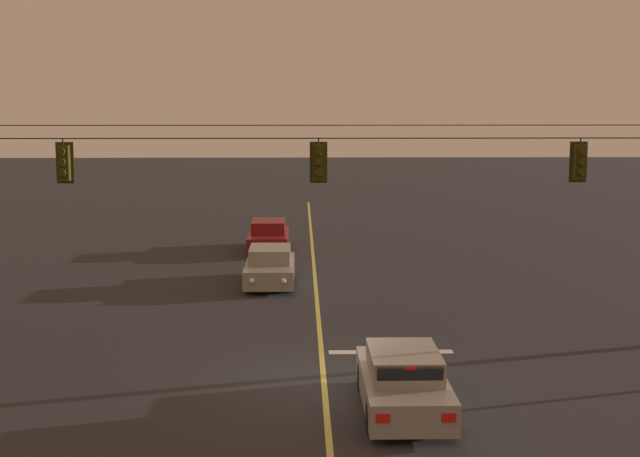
{
  "coord_description": "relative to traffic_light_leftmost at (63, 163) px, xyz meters",
  "views": [
    {
      "loc": [
        -0.56,
        -20.39,
        6.71
      ],
      "look_at": [
        0.0,
        4.31,
        3.19
      ],
      "focal_mm": 49.11,
      "sensor_mm": 36.0,
      "label": 1
    }
  ],
  "objects": [
    {
      "name": "lane_centre_stripe",
      "position": [
        6.93,
        6.02,
        -5.13
      ],
      "size": [
        0.14,
        60.0,
        0.01
      ],
      "primitive_type": "cube",
      "color": "#D1C64C",
      "rests_on": "ground"
    },
    {
      "name": "car_waiting_near_lane",
      "position": [
        8.63,
        -5.15,
        -4.49
      ],
      "size": [
        1.8,
        4.33,
        1.39
      ],
      "color": "gray",
      "rests_on": "ground"
    },
    {
      "name": "stop_bar_paint",
      "position": [
        8.83,
        -0.58,
        -5.13
      ],
      "size": [
        3.4,
        0.36,
        0.01
      ],
      "primitive_type": "cube",
      "color": "silver",
      "rests_on": "ground"
    },
    {
      "name": "car_oncoming_trailing",
      "position": [
        4.9,
        16.22,
        -4.49
      ],
      "size": [
        1.8,
        4.42,
        1.39
      ],
      "color": "maroon",
      "rests_on": "ground"
    },
    {
      "name": "signal_span_assembly",
      "position": [
        6.93,
        0.02,
        -1.39
      ],
      "size": [
        21.75,
        0.32,
        7.19
      ],
      "color": "#38281C",
      "rests_on": "ground"
    },
    {
      "name": "traffic_light_centre",
      "position": [
        14.01,
        0.0,
        0.0
      ],
      "size": [
        0.48,
        0.41,
        1.22
      ],
      "color": "black"
    },
    {
      "name": "traffic_light_leftmost",
      "position": [
        0.0,
        0.0,
        0.0
      ],
      "size": [
        0.48,
        0.41,
        1.22
      ],
      "color": "black"
    },
    {
      "name": "car_oncoming_lead",
      "position": [
        5.23,
        8.61,
        -4.49
      ],
      "size": [
        1.8,
        4.42,
        1.39
      ],
      "color": "gray",
      "rests_on": "ground"
    },
    {
      "name": "traffic_light_left_inner",
      "position": [
        6.87,
        0.0,
        0.0
      ],
      "size": [
        0.48,
        0.41,
        1.22
      ],
      "color": "black"
    },
    {
      "name": "ground_plane",
      "position": [
        6.93,
        -3.29,
        -5.14
      ],
      "size": [
        180.0,
        180.0,
        0.0
      ],
      "primitive_type": "plane",
      "color": "#28282B"
    }
  ]
}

